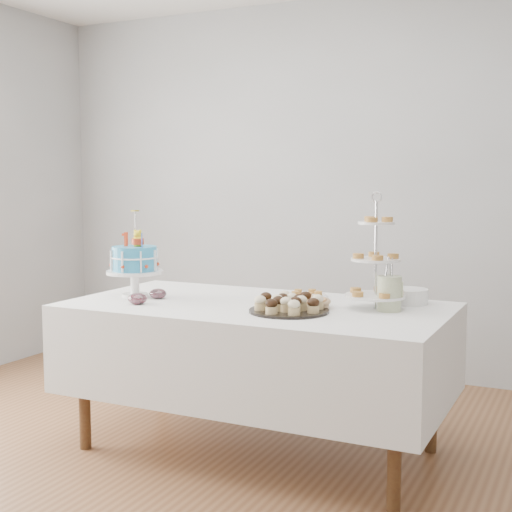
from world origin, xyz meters
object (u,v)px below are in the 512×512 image
at_px(birthday_cake, 135,273).
at_px(pastry_plate, 306,294).
at_px(table, 257,348).
at_px(jam_bowl_b, 158,294).
at_px(cupcake_tray, 289,303).
at_px(plate_stack, 408,296).
at_px(tiered_stand, 376,260).
at_px(utensil_pitcher, 389,292).
at_px(pie, 301,303).
at_px(jam_bowl_a, 137,299).

distance_m(birthday_cake, pastry_plate, 0.94).
bearing_deg(table, jam_bowl_b, -172.06).
bearing_deg(pastry_plate, table, -113.79).
distance_m(table, cupcake_tray, 0.38).
bearing_deg(plate_stack, table, -153.24).
bearing_deg(cupcake_tray, pastry_plate, 101.52).
height_order(tiered_stand, utensil_pitcher, tiered_stand).
relative_size(birthday_cake, cupcake_tray, 1.22).
xyz_separation_m(birthday_cake, cupcake_tray, (0.93, -0.06, -0.08)).
distance_m(pie, tiered_stand, 0.42).
height_order(birthday_cake, pie, birthday_cake).
bearing_deg(jam_bowl_b, cupcake_tray, -4.53).
xyz_separation_m(table, cupcake_tray, (0.24, -0.14, 0.27)).
xyz_separation_m(birthday_cake, pie, (0.94, 0.07, -0.10)).
bearing_deg(table, jam_bowl_a, -154.01).
height_order(pastry_plate, utensil_pitcher, utensil_pitcher).
bearing_deg(plate_stack, pie, -141.79).
distance_m(table, jam_bowl_a, 0.66).
height_order(birthday_cake, cupcake_tray, birthday_cake).
bearing_deg(table, utensil_pitcher, 8.80).
bearing_deg(jam_bowl_b, utensil_pitcher, 8.41).
distance_m(table, pie, 0.35).
height_order(table, cupcake_tray, cupcake_tray).
distance_m(jam_bowl_a, utensil_pitcher, 1.26).
xyz_separation_m(table, pie, (0.24, -0.01, 0.25)).
xyz_separation_m(cupcake_tray, pastry_plate, (-0.09, 0.46, -0.03)).
distance_m(pastry_plate, jam_bowl_a, 0.91).
height_order(birthday_cake, jam_bowl_b, birthday_cake).
bearing_deg(pie, table, 178.80).
bearing_deg(utensil_pitcher, tiered_stand, 147.71).
bearing_deg(table, tiered_stand, 13.15).
distance_m(birthday_cake, tiered_stand, 1.30).
bearing_deg(pastry_plate, birthday_cake, -154.44).
distance_m(jam_bowl_b, utensil_pitcher, 1.22).
relative_size(table, tiered_stand, 3.35).
xyz_separation_m(table, birthday_cake, (-0.70, -0.08, 0.35)).
height_order(tiered_stand, plate_stack, tiered_stand).
distance_m(pie, pastry_plate, 0.34).
xyz_separation_m(jam_bowl_a, jam_bowl_b, (-0.00, 0.19, -0.00)).
bearing_deg(birthday_cake, pastry_plate, 20.16).
relative_size(cupcake_tray, jam_bowl_b, 4.21).
bearing_deg(jam_bowl_a, cupcake_tray, 9.29).
height_order(table, jam_bowl_b, jam_bowl_b).
xyz_separation_m(birthday_cake, utensil_pitcher, (1.35, 0.18, -0.03)).
bearing_deg(pastry_plate, jam_bowl_b, -150.05).
bearing_deg(tiered_stand, utensil_pitcher, -22.44).
bearing_deg(utensil_pitcher, jam_bowl_a, -172.84).
bearing_deg(jam_bowl_a, pie, 18.35).
bearing_deg(pie, jam_bowl_b, -174.83).
bearing_deg(jam_bowl_b, pie, 5.17).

